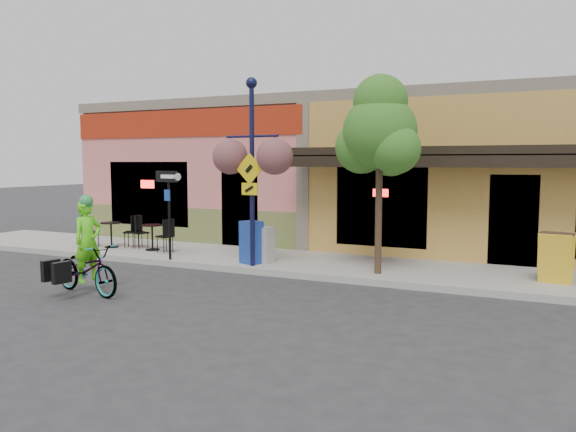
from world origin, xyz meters
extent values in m
plane|color=#2D2D30|center=(0.00, 0.00, 0.00)|extent=(90.00, 90.00, 0.00)
cube|color=#9E9B93|center=(0.00, 2.00, 0.07)|extent=(24.00, 3.00, 0.15)
cube|color=#A8A59E|center=(0.00, 0.55, 0.07)|extent=(24.00, 0.12, 0.15)
imported|color=#992E0D|center=(-3.06, -2.53, 0.50)|extent=(1.98, 1.02, 0.99)
imported|color=#5CED18|center=(-3.01, -2.53, 0.80)|extent=(0.49, 0.65, 1.61)
camera|label=1|loc=(5.12, -10.72, 2.60)|focal=35.00mm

